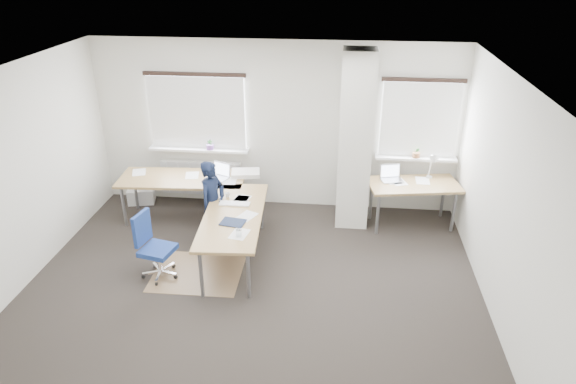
# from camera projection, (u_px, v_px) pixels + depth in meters

# --- Properties ---
(ground) EXTENTS (6.00, 6.00, 0.00)m
(ground) POSITION_uv_depth(u_px,v_px,m) (252.00, 286.00, 6.81)
(ground) COLOR black
(ground) RESTS_ON ground
(room_shell) EXTENTS (6.04, 5.04, 2.82)m
(room_shell) POSITION_uv_depth(u_px,v_px,m) (269.00, 152.00, 6.45)
(room_shell) COLOR silver
(room_shell) RESTS_ON ground
(floor_mat) EXTENTS (1.22, 1.04, 0.01)m
(floor_mat) POSITION_uv_depth(u_px,v_px,m) (198.00, 273.00, 7.09)
(floor_mat) COLOR olive
(floor_mat) RESTS_ON ground
(white_crate) EXTENTS (0.50, 0.40, 0.27)m
(white_crate) POSITION_uv_depth(u_px,v_px,m) (141.00, 195.00, 9.00)
(white_crate) COLOR white
(white_crate) RESTS_ON ground
(desk_main) EXTENTS (2.56, 2.62, 0.96)m
(desk_main) POSITION_uv_depth(u_px,v_px,m) (210.00, 196.00, 7.70)
(desk_main) COLOR olive
(desk_main) RESTS_ON ground
(desk_side) EXTENTS (1.50, 0.93, 1.22)m
(desk_side) POSITION_uv_depth(u_px,v_px,m) (413.00, 186.00, 8.05)
(desk_side) COLOR olive
(desk_side) RESTS_ON ground
(task_chair) EXTENTS (0.52, 0.51, 0.93)m
(task_chair) POSITION_uv_depth(u_px,v_px,m) (157.00, 259.00, 6.94)
(task_chair) COLOR navy
(task_chair) RESTS_ON ground
(person) EXTENTS (0.49, 0.57, 1.31)m
(person) POSITION_uv_depth(u_px,v_px,m) (213.00, 203.00, 7.56)
(person) COLOR black
(person) RESTS_ON ground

